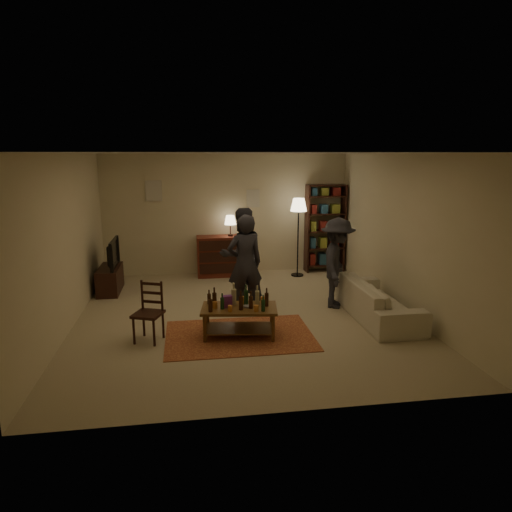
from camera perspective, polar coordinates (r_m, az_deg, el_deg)
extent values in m
plane|color=#C6B793|center=(7.80, -1.55, -7.50)|extent=(6.00, 6.00, 0.00)
plane|color=beige|center=(10.40, -3.66, 5.22)|extent=(5.50, 0.00, 5.50)
plane|color=beige|center=(7.62, -22.60, 1.57)|extent=(0.00, 6.00, 6.00)
plane|color=beige|center=(8.24, 17.75, 2.71)|extent=(0.00, 6.00, 6.00)
plane|color=beige|center=(4.56, 3.07, -4.37)|extent=(5.50, 0.00, 5.50)
plane|color=white|center=(7.33, -1.68, 12.75)|extent=(6.00, 6.00, 0.00)
cube|color=beige|center=(10.30, -12.68, 7.95)|extent=(0.35, 0.03, 0.45)
cube|color=beige|center=(10.41, -0.36, 7.19)|extent=(0.30, 0.03, 0.40)
cube|color=maroon|center=(6.99, -2.09, -9.90)|extent=(2.20, 1.50, 0.01)
cube|color=brown|center=(6.84, -2.11, -6.57)|extent=(1.19, 0.75, 0.04)
cube|color=brown|center=(6.95, -2.09, -9.02)|extent=(1.07, 0.64, 0.02)
cylinder|color=brown|center=(6.72, -6.44, -9.07)|extent=(0.05, 0.05, 0.42)
cylinder|color=brown|center=(6.70, 2.17, -9.07)|extent=(0.05, 0.05, 0.42)
cylinder|color=brown|center=(7.17, -6.07, -7.63)|extent=(0.05, 0.05, 0.42)
cylinder|color=brown|center=(7.15, 1.97, -7.63)|extent=(0.05, 0.05, 0.42)
cylinder|color=#C6732D|center=(6.80, -5.13, -6.10)|extent=(0.07, 0.07, 0.10)
cylinder|color=#C6732D|center=(6.65, -3.26, -6.56)|extent=(0.07, 0.07, 0.09)
cylinder|color=#C6732D|center=(6.98, -1.63, -5.51)|extent=(0.07, 0.07, 0.11)
cylinder|color=#C6732D|center=(6.64, 0.02, -6.55)|extent=(0.07, 0.07, 0.09)
cylinder|color=#C6732D|center=(7.00, 0.85, -5.49)|extent=(0.07, 0.07, 0.10)
cube|color=#6F2F82|center=(6.83, -3.63, -5.64)|extent=(0.15, 0.11, 0.18)
cylinder|color=gray|center=(6.81, -1.10, -6.36)|extent=(0.12, 0.12, 0.03)
cube|color=black|center=(6.85, -13.35, -7.08)|extent=(0.50, 0.50, 0.04)
cylinder|color=black|center=(6.86, -15.03, -9.03)|extent=(0.04, 0.04, 0.40)
cylinder|color=black|center=(6.73, -12.63, -9.34)|extent=(0.04, 0.04, 0.40)
cylinder|color=black|center=(7.12, -13.86, -8.16)|extent=(0.04, 0.04, 0.40)
cylinder|color=black|center=(6.99, -11.53, -8.44)|extent=(0.04, 0.04, 0.40)
cube|color=black|center=(6.90, -12.89, -4.73)|extent=(0.30, 0.14, 0.46)
cube|color=black|center=(9.52, -17.78, -2.81)|extent=(0.40, 1.00, 0.50)
imported|color=black|center=(9.39, -17.87, 0.30)|extent=(0.13, 0.97, 0.56)
cube|color=maroon|center=(10.26, -4.57, 0.00)|extent=(1.00, 0.48, 0.90)
cube|color=black|center=(10.07, -4.44, -1.58)|extent=(0.92, 0.02, 0.22)
cube|color=black|center=(10.01, -4.46, -0.14)|extent=(0.92, 0.02, 0.22)
cube|color=black|center=(9.96, -4.49, 1.32)|extent=(0.92, 0.02, 0.22)
cylinder|color=black|center=(10.19, -3.21, 2.63)|extent=(0.12, 0.12, 0.04)
cylinder|color=black|center=(10.17, -3.22, 3.35)|extent=(0.02, 0.02, 0.22)
cone|color=#FFE5B2|center=(10.14, -3.23, 4.52)|extent=(0.26, 0.26, 0.20)
cube|color=black|center=(10.55, 6.39, 3.35)|extent=(0.04, 0.34, 2.00)
cube|color=black|center=(10.80, 10.81, 3.42)|extent=(0.04, 0.34, 2.00)
cube|color=black|center=(10.83, 8.47, -1.05)|extent=(0.90, 0.34, 0.03)
cube|color=black|center=(10.75, 8.54, 1.02)|extent=(0.90, 0.34, 0.03)
cube|color=black|center=(10.67, 8.61, 3.12)|extent=(0.90, 0.34, 0.03)
cube|color=black|center=(10.62, 8.68, 5.25)|extent=(0.90, 0.34, 0.03)
cube|color=black|center=(10.57, 8.76, 7.40)|extent=(0.90, 0.34, 0.03)
cube|color=black|center=(10.55, 8.80, 8.76)|extent=(0.90, 0.34, 0.03)
cube|color=maroon|center=(10.71, 6.97, -0.36)|extent=(0.12, 0.22, 0.26)
cube|color=#275577|center=(10.78, 8.25, -0.31)|extent=(0.15, 0.22, 0.26)
cube|color=olive|center=(10.86, 9.61, -0.26)|extent=(0.18, 0.22, 0.26)
cube|color=#275577|center=(10.63, 7.02, 1.69)|extent=(0.12, 0.22, 0.24)
cube|color=olive|center=(10.70, 8.31, 1.72)|extent=(0.15, 0.22, 0.24)
cube|color=maroon|center=(10.79, 9.68, 1.76)|extent=(0.18, 0.22, 0.24)
cube|color=olive|center=(10.57, 7.08, 3.76)|extent=(0.12, 0.22, 0.22)
cube|color=maroon|center=(10.64, 8.38, 3.78)|extent=(0.15, 0.22, 0.22)
cube|color=#275577|center=(10.72, 9.76, 3.80)|extent=(0.18, 0.22, 0.22)
cube|color=maroon|center=(10.52, 7.14, 5.86)|extent=(0.12, 0.22, 0.20)
cube|color=#275577|center=(10.59, 8.44, 5.87)|extent=(0.15, 0.22, 0.20)
cube|color=olive|center=(10.67, 9.84, 5.87)|extent=(0.18, 0.22, 0.20)
cube|color=#275577|center=(10.48, 7.19, 7.98)|extent=(0.12, 0.22, 0.18)
cube|color=olive|center=(10.55, 8.51, 7.97)|extent=(0.15, 0.22, 0.18)
cube|color=maroon|center=(10.63, 9.92, 7.96)|extent=(0.18, 0.22, 0.18)
cylinder|color=black|center=(10.36, 5.18, -2.37)|extent=(0.28, 0.28, 0.03)
cylinder|color=black|center=(10.19, 5.26, 1.77)|extent=(0.03, 0.03, 1.55)
cone|color=#FFE5B2|center=(10.07, 5.36, 6.40)|extent=(0.36, 0.36, 0.28)
imported|color=beige|center=(7.90, 14.92, -5.34)|extent=(0.81, 2.08, 0.61)
imported|color=#27272F|center=(7.83, -1.40, -0.93)|extent=(0.68, 0.51, 1.70)
imported|color=#292A32|center=(8.39, -1.80, 0.14)|extent=(1.01, 0.89, 1.74)
imported|color=#292931|center=(8.18, 10.09, -0.87)|extent=(0.95, 1.19, 1.61)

